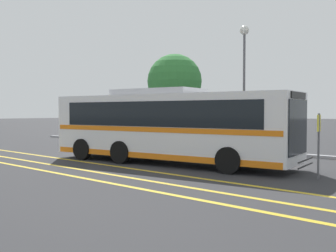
% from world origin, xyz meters
% --- Properties ---
extents(ground_plane, '(220.00, 220.00, 0.00)m').
position_xyz_m(ground_plane, '(0.00, 0.00, 0.00)').
color(ground_plane, '#2D2D30').
extents(lane_strip_0, '(31.28, 0.20, 0.01)m').
position_xyz_m(lane_strip_0, '(0.73, -2.31, 0.00)').
color(lane_strip_0, gold).
rests_on(lane_strip_0, ground_plane).
extents(lane_strip_1, '(31.28, 0.20, 0.01)m').
position_xyz_m(lane_strip_1, '(0.73, -3.82, 0.00)').
color(lane_strip_1, gold).
rests_on(lane_strip_1, ground_plane).
extents(lane_strip_2, '(31.28, 0.20, 0.01)m').
position_xyz_m(lane_strip_2, '(0.73, -4.95, 0.00)').
color(lane_strip_2, gold).
rests_on(lane_strip_2, ground_plane).
extents(curb_strip, '(39.28, 0.36, 0.15)m').
position_xyz_m(curb_strip, '(0.73, 6.24, 0.07)').
color(curb_strip, '#99999E').
rests_on(curb_strip, ground_plane).
extents(transit_bus, '(11.80, 4.12, 3.29)m').
position_xyz_m(transit_bus, '(0.72, -0.11, 1.72)').
color(transit_bus, white).
rests_on(transit_bus, ground_plane).
extents(parked_car_0, '(4.49, 2.10, 1.48)m').
position_xyz_m(parked_car_0, '(-10.21, 4.66, 0.75)').
color(parked_car_0, '#9E9EA3').
rests_on(parked_car_0, ground_plane).
extents(parked_car_1, '(4.90, 2.20, 1.43)m').
position_xyz_m(parked_car_1, '(-3.14, 4.85, 0.73)').
color(parked_car_1, silver).
rests_on(parked_car_1, ground_plane).
extents(bus_stop_sign, '(0.09, 0.40, 2.23)m').
position_xyz_m(bus_stop_sign, '(7.25, 0.22, 1.41)').
color(bus_stop_sign, '#59595E').
rests_on(bus_stop_sign, ground_plane).
extents(street_lamp, '(0.54, 0.54, 7.28)m').
position_xyz_m(street_lamp, '(0.28, 7.06, 5.36)').
color(street_lamp, '#59595E').
rests_on(street_lamp, ground_plane).
extents(tree_0, '(4.08, 4.08, 6.58)m').
position_xyz_m(tree_0, '(-7.02, 9.32, 4.53)').
color(tree_0, '#513823').
rests_on(tree_0, ground_plane).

